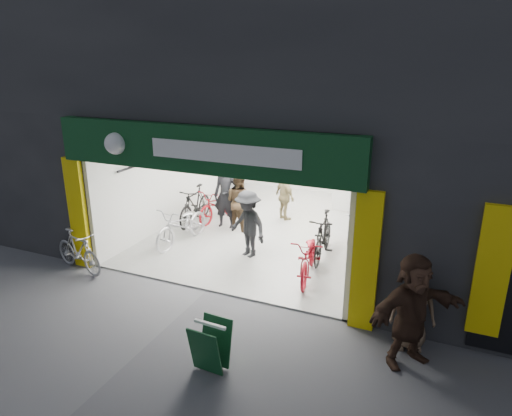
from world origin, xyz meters
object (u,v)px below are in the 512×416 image
Objects in this scene: pedestrian_near at (413,307)px; sandwich_board at (211,345)px; parked_bike at (78,251)px; bike_left_front at (182,225)px; bike_right_front at (323,236)px.

sandwich_board is at bearing -159.95° from pedestrian_near.
sandwich_board is at bearing -99.17° from parked_bike.
bike_left_front is 1.35× the size of pedestrian_near.
bike_left_front is 3.65m from bike_right_front.
bike_right_front is at bearing 87.23° from sandwich_board.
bike_right_front reaches higher than bike_left_front.
bike_right_front is 5.72m from parked_bike.
bike_left_front is 2.64m from parked_bike.
sandwich_board is (-0.48, -4.77, -0.12)m from bike_right_front.
parked_bike is (-1.34, -2.28, -0.04)m from bike_left_front.
pedestrian_near reaches higher than bike_left_front.
parked_bike is 4.84m from sandwich_board.
pedestrian_near is at bearing -55.32° from bike_right_front.
sandwich_board is (-2.80, -1.88, -0.31)m from pedestrian_near.
sandwich_board is (4.46, -1.88, -0.04)m from parked_bike.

